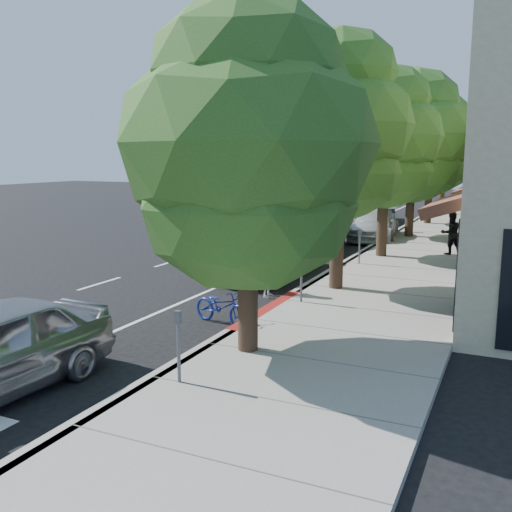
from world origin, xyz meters
The scene contains 17 objects.
ground centered at (0.00, 0.00, 0.00)m, with size 120.00×120.00×0.00m, color black.
sidewalk centered at (2.30, 8.00, 0.07)m, with size 4.60×56.00×0.15m, color gray.
curb centered at (0.00, 8.00, 0.07)m, with size 0.30×56.00×0.15m, color #9E998E.
curb_red_segment centered at (0.00, 1.00, 0.07)m, with size 0.32×4.00×0.15m, color maroon.
street_tree_0 centered at (0.90, -2.00, 4.10)m, with size 4.97×4.97×6.92m.
street_tree_1 centered at (0.90, 4.00, 4.72)m, with size 4.18×4.18×7.50m.
street_tree_2 centered at (0.90, 10.00, 4.59)m, with size 4.32×4.32×7.36m.
street_tree_3 centered at (0.90, 16.00, 4.83)m, with size 5.51×5.51×8.04m.
street_tree_4 centered at (0.90, 22.00, 4.67)m, with size 5.24×5.24×7.74m.
street_tree_5 centered at (0.90, 28.00, 4.91)m, with size 4.46×4.46×7.84m.
cyclist centered at (-0.70, 2.69, 0.83)m, with size 0.61×0.40×1.66m, color silver.
bicycle centered at (-0.63, -0.25, 0.44)m, with size 0.58×1.67×0.88m, color navy.
silver_suv centered at (-1.95, 5.50, 0.75)m, with size 2.48×5.37×1.49m, color #ACACB0.
dark_sedan centered at (-2.20, 11.36, 0.83)m, with size 1.76×5.04×1.66m, color black.
white_pickup centered at (-0.61, 15.20, 0.72)m, with size 2.01×4.95×1.44m, color silver.
dark_suv_far centered at (-2.17, 22.95, 0.75)m, with size 1.78×4.42×1.51m, color black.
pedestrian centered at (3.29, 11.47, 0.98)m, with size 0.81×0.63×1.66m, color black.
Camera 1 is at (5.63, -11.86, 3.98)m, focal length 40.00 mm.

